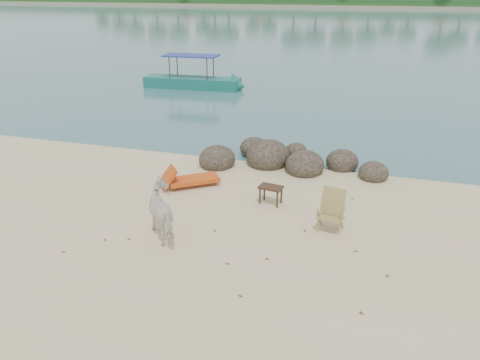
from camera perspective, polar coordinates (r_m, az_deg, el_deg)
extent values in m
plane|color=#346568|center=(99.71, 15.44, 18.57)|extent=(400.00, 400.00, 0.00)
cube|color=tan|center=(179.60, 16.62, 20.00)|extent=(420.00, 90.00, 1.40)
cube|color=#1E4C1E|center=(144.57, 16.35, 20.32)|extent=(420.00, 18.00, 2.40)
ellipsoid|color=black|center=(16.72, -2.81, 2.46)|extent=(1.29, 1.42, 0.97)
ellipsoid|color=black|center=(16.89, 3.43, 2.82)|extent=(1.56, 1.72, 1.17)
ellipsoid|color=black|center=(16.29, 7.89, 1.72)|extent=(1.33, 1.47, 1.00)
ellipsoid|color=black|center=(16.93, 12.34, 2.09)|extent=(1.14, 1.25, 0.85)
ellipsoid|color=black|center=(16.25, 15.95, 0.75)|extent=(0.99, 1.09, 0.74)
ellipsoid|color=black|center=(18.01, 1.70, 3.85)|extent=(1.07, 1.17, 0.80)
ellipsoid|color=black|center=(17.89, 6.83, 3.42)|extent=(0.83, 0.91, 0.62)
imported|color=white|center=(11.98, -9.03, -3.93)|extent=(1.70, 1.71, 1.40)
plane|color=brown|center=(11.23, 3.31, -9.70)|extent=(0.14, 0.14, 0.00)
plane|color=brown|center=(12.50, 7.88, -6.27)|extent=(0.12, 0.12, 0.00)
plane|color=brown|center=(12.45, -16.12, -7.14)|extent=(0.14, 0.14, 0.00)
plane|color=brown|center=(12.41, -3.07, -6.29)|extent=(0.12, 0.12, 0.00)
plane|color=brown|center=(16.23, -12.77, 0.41)|extent=(0.14, 0.14, 0.00)
plane|color=brown|center=(10.04, 0.04, -14.09)|extent=(0.13, 0.13, 0.00)
plane|color=brown|center=(9.91, 14.54, -15.55)|extent=(0.14, 0.14, 0.00)
plane|color=brown|center=(11.13, 17.51, -11.21)|extent=(0.13, 0.13, 0.00)
plane|color=brown|center=(14.54, 13.52, -2.36)|extent=(0.13, 0.13, 0.00)
plane|color=brown|center=(11.04, -1.54, -10.30)|extent=(0.10, 0.10, 0.00)
plane|color=brown|center=(12.33, -13.39, -7.16)|extent=(0.10, 0.10, 0.00)
plane|color=brown|center=(12.23, -20.67, -8.35)|extent=(0.11, 0.11, 0.00)
plane|color=brown|center=(14.21, 12.39, -2.88)|extent=(0.13, 0.13, 0.00)
plane|color=brown|center=(14.63, -8.67, -1.80)|extent=(0.14, 0.14, 0.00)
plane|color=brown|center=(11.84, 13.88, -8.54)|extent=(0.13, 0.13, 0.00)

